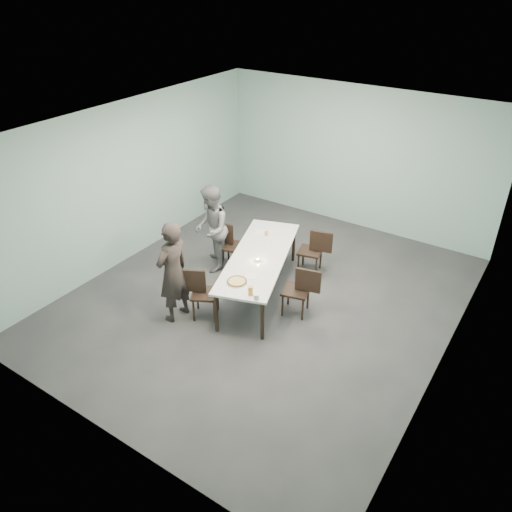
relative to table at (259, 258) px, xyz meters
The scene contains 16 objects.
ground 0.73m from the table, 28.54° to the right, with size 7.00×7.00×0.00m, color #333335.
room_shell 1.35m from the table, 28.54° to the right, with size 6.02×7.02×3.01m.
table is the anchor object (origin of this frame).
chair_near_left 1.18m from the table, 111.67° to the right, with size 0.65×0.57×0.87m.
chair_far_left 1.10m from the table, 155.41° to the left, with size 0.64×0.49×0.87m.
chair_near_right 0.93m from the table, ahead, with size 0.65×0.51×0.87m.
chair_far_right 1.24m from the table, 66.39° to the left, with size 0.65×0.50×0.87m.
diner_near 1.54m from the table, 119.25° to the right, with size 0.63×0.41×1.73m, color black.
diner_far 1.22m from the table, 169.73° to the left, with size 0.80×0.62×1.65m, color slate.
pizza 0.90m from the table, 79.67° to the right, with size 0.34×0.34×0.04m.
side_plate 0.67m from the table, 67.46° to the right, with size 0.18×0.18×0.01m, color white.
beer_glass 1.18m from the table, 63.23° to the right, with size 0.08×0.08×0.15m, color gold.
water_tumbler 1.28m from the table, 58.79° to the right, with size 0.08×0.08×0.09m, color silver.
tealight 0.20m from the table, 62.97° to the right, with size 0.06×0.06×0.05m.
amber_tumbler 0.74m from the table, 112.79° to the left, with size 0.07×0.07×0.08m, color gold.
menu 0.83m from the table, 117.96° to the left, with size 0.30×0.22×0.01m, color silver.
Camera 1 is at (3.77, -6.00, 5.08)m, focal length 35.00 mm.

